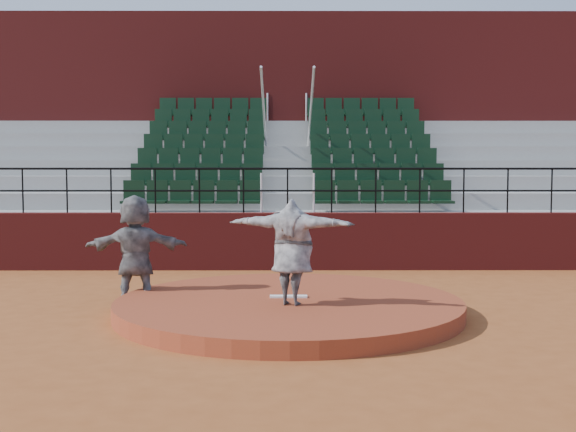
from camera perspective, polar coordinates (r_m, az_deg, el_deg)
The scene contains 9 objects.
ground at distance 11.58m, azimuth 0.05°, elevation -7.80°, with size 90.00×90.00×0.00m, color brown.
pitchers_mound at distance 11.56m, azimuth 0.05°, elevation -7.19°, with size 5.50×5.50×0.25m, color brown.
pitching_rubber at distance 11.68m, azimuth 0.05°, elevation -6.37°, with size 0.60×0.15×0.03m, color white.
boundary_wall at distance 16.43m, azimuth -0.03°, elevation -2.00°, with size 24.00×0.30×1.30m, color maroon.
wall_railing at distance 16.34m, azimuth -0.03°, elevation 2.81°, with size 24.04×0.05×1.03m.
seating_deck at distance 20.00m, azimuth -0.07°, elevation 1.35°, with size 24.00×5.97×4.63m.
press_box_facade at distance 23.96m, azimuth -0.09°, elevation 6.83°, with size 24.00×3.00×7.10m, color maroon.
pitcher at distance 10.97m, azimuth 0.32°, elevation -2.86°, with size 1.98×0.54×1.61m, color black.
fielder at distance 12.56m, azimuth -11.95°, elevation -2.63°, with size 1.74×0.55×1.87m, color black.
Camera 1 is at (-0.05, -11.34, 2.37)m, focal length 45.00 mm.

